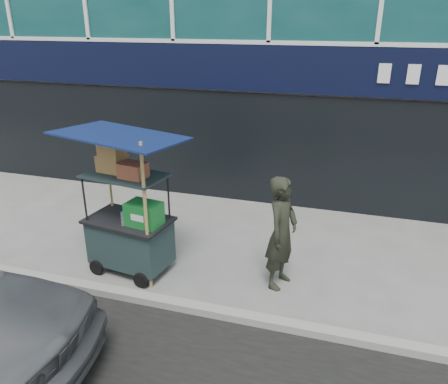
% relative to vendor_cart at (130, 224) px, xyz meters
% --- Properties ---
extents(ground, '(80.00, 80.00, 0.00)m').
position_rel_vendor_cart_xyz_m(ground, '(1.46, -0.55, -0.83)').
color(ground, slate).
rests_on(ground, ground).
extents(curb, '(80.00, 0.18, 0.12)m').
position_rel_vendor_cart_xyz_m(curb, '(1.46, -0.75, -0.77)').
color(curb, gray).
rests_on(curb, ground).
extents(vendor_cart, '(1.91, 1.48, 2.36)m').
position_rel_vendor_cart_xyz_m(vendor_cart, '(0.00, 0.00, 0.00)').
color(vendor_cart, '#182A2A').
rests_on(vendor_cart, ground).
extents(vendor_man, '(0.58, 0.73, 1.77)m').
position_rel_vendor_cart_xyz_m(vendor_man, '(2.37, 0.29, 0.06)').
color(vendor_man, black).
rests_on(vendor_man, ground).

